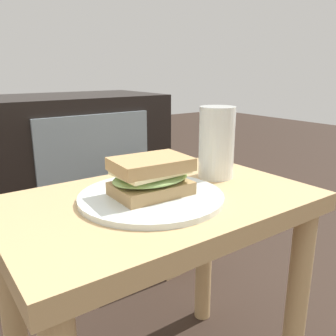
# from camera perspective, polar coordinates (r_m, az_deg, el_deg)

# --- Properties ---
(side_table) EXTENTS (0.56, 0.36, 0.46)m
(side_table) POSITION_cam_1_polar(r_m,az_deg,el_deg) (0.68, -1.34, -11.73)
(side_table) COLOR tan
(side_table) RESTS_ON ground
(tv_cabinet) EXTENTS (0.96, 0.46, 0.58)m
(tv_cabinet) POSITION_cam_1_polar(r_m,az_deg,el_deg) (1.56, -18.80, 0.18)
(tv_cabinet) COLOR black
(tv_cabinet) RESTS_ON ground
(plate) EXTENTS (0.26, 0.26, 0.01)m
(plate) POSITION_cam_1_polar(r_m,az_deg,el_deg) (0.63, -2.73, -4.66)
(plate) COLOR silver
(plate) RESTS_ON side_table
(sandwich_front) EXTENTS (0.14, 0.10, 0.07)m
(sandwich_front) POSITION_cam_1_polar(r_m,az_deg,el_deg) (0.62, -2.77, -1.36)
(sandwich_front) COLOR tan
(sandwich_front) RESTS_ON plate
(beer_glass) EXTENTS (0.07, 0.07, 0.15)m
(beer_glass) POSITION_cam_1_polar(r_m,az_deg,el_deg) (0.75, 7.84, 3.88)
(beer_glass) COLOR silver
(beer_glass) RESTS_ON side_table
(paper_bag) EXTENTS (0.19, 0.15, 0.37)m
(paper_bag) POSITION_cam_1_polar(r_m,az_deg,el_deg) (1.25, 1.08, -8.08)
(paper_bag) COLOR tan
(paper_bag) RESTS_ON ground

